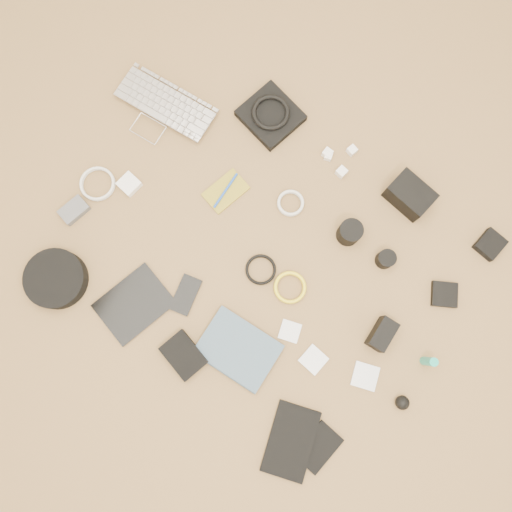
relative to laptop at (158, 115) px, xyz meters
The scene contains 34 objects.
room_shell 1.38m from the laptop, 30.53° to the right, with size 4.04×4.04×2.58m.
laptop is the anchor object (origin of this frame).
headphone_pouch 0.40m from the laptop, 27.55° to the left, with size 0.19×0.18×0.03m, color black.
headphones 0.40m from the laptop, 27.55° to the left, with size 0.14×0.14×0.02m, color black.
charger_a 0.63m from the laptop, 13.62° to the left, with size 0.03×0.03×0.02m, color white.
charger_b 0.62m from the laptop, 14.52° to the left, with size 0.03×0.03×0.03m, color white.
charger_c 0.71m from the laptop, 17.05° to the left, with size 0.03×0.03×0.03m, color white.
charger_d 0.69m from the laptop, ahead, with size 0.03×0.03×0.03m, color white.
dslr_camera 0.93m from the laptop, ahead, with size 0.15×0.10×0.09m, color black.
lens_pouch 1.25m from the laptop, ahead, with size 0.08×0.09×0.03m, color black.
notebook_olive 0.37m from the laptop, 21.02° to the right, with size 0.10×0.15×0.01m, color olive.
pen_blue 0.37m from the laptop, 21.02° to the right, with size 0.01×0.01×0.15m, color #1643B3.
cable_white_a 0.57m from the laptop, ahead, with size 0.09×0.09×0.01m, color silver.
lens_a 0.80m from the laptop, ahead, with size 0.08×0.08×0.09m, color black.
lens_b 0.95m from the laptop, ahead, with size 0.06×0.06×0.06m, color black.
card_reader 1.18m from the laptop, ahead, with size 0.08×0.08×0.02m, color black.
power_brick 0.28m from the laptop, 82.17° to the right, with size 0.07×0.07×0.03m, color white.
cable_white_b 0.33m from the laptop, 101.16° to the right, with size 0.12×0.12×0.01m, color silver.
cable_black 0.67m from the laptop, 28.84° to the right, with size 0.11×0.11×0.01m, color black.
cable_yellow 0.78m from the laptop, 25.23° to the right, with size 0.11×0.11×0.01m, color yellow.
flash 1.09m from the laptop, 17.62° to the right, with size 0.06×0.11×0.08m, color black.
lens_cleaner 1.26m from the laptop, 15.66° to the right, with size 0.03×0.03×0.10m, color teal.
battery_charger 0.45m from the laptop, 100.87° to the right, with size 0.06×0.10×0.03m, color #515155.
tablet 0.68m from the laptop, 67.29° to the right, with size 0.18×0.23×0.01m, color black.
phone 0.66m from the laptop, 52.24° to the right, with size 0.07×0.13×0.01m, color black.
filter_case_left 0.90m from the laptop, 30.93° to the right, with size 0.07×0.07×0.01m, color silver.
filter_case_mid 1.02m from the laptop, 29.92° to the right, with size 0.07×0.07×0.01m, color silver.
filter_case_right 1.16m from the laptop, 24.23° to the right, with size 0.08×0.08×0.01m, color silver.
air_blower 1.30m from the laptop, 22.49° to the right, with size 0.05×0.05×0.05m, color black.
headphone_case 0.68m from the laptop, 90.63° to the right, with size 0.20×0.20×0.06m, color black.
drive_case 0.86m from the laptop, 54.56° to the right, with size 0.14×0.10×0.04m, color black.
paperback 0.94m from the laptop, 47.16° to the right, with size 0.19×0.25×0.02m, color #3C5266.
notebook_black_a 1.21m from the laptop, 39.61° to the right, with size 0.14×0.23×0.02m, color black.
notebook_black_b 1.27m from the laptop, 36.22° to the right, with size 0.10×0.15×0.01m, color black.
Camera 1 is at (0.15, -0.23, 1.70)m, focal length 35.00 mm.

